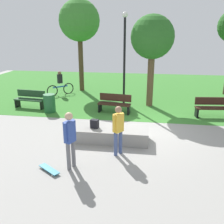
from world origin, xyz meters
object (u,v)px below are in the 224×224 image
object	(u,v)px
lamp_post	(124,51)
trash_bin	(49,103)
backpack_on_ledge	(95,124)
concrete_ledge	(111,134)
skater_watching	(118,127)
tree_tall_oak	(152,38)
park_bench_by_oak	(30,99)
park_bench_near_lamppost	(115,103)
cyclist_on_bicycle	(60,85)
tree_slender_maple	(79,21)
skater_performing_trick	(70,136)
park_bench_far_right	(213,107)
skateboard_by_ledge	(49,169)

from	to	relation	value
lamp_post	trash_bin	distance (m)	4.69
backpack_on_ledge	concrete_ledge	bearing A→B (deg)	18.10
skater_watching	tree_tall_oak	distance (m)	6.38
park_bench_by_oak	park_bench_near_lamppost	world-z (taller)	same
trash_bin	cyclist_on_bicycle	size ratio (longest dim) A/B	0.59
tree_tall_oak	cyclist_on_bicycle	bearing A→B (deg)	164.52
trash_bin	tree_tall_oak	bearing A→B (deg)	20.51
tree_tall_oak	tree_slender_maple	bearing A→B (deg)	146.95
tree_slender_maple	park_bench_near_lamppost	bearing A→B (deg)	-57.28
skater_performing_trick	skater_watching	distance (m)	1.64
park_bench_near_lamppost	skater_watching	bearing A→B (deg)	-80.84
park_bench_by_oak	cyclist_on_bicycle	world-z (taller)	cyclist_on_bicycle
backpack_on_ledge	park_bench_by_oak	distance (m)	5.48
park_bench_far_right	tree_tall_oak	xyz separation A→B (m)	(-2.93, 1.43, 3.03)
backpack_on_ledge	cyclist_on_bicycle	distance (m)	7.23
concrete_ledge	tree_tall_oak	distance (m)	5.93
backpack_on_ledge	trash_bin	size ratio (longest dim) A/B	0.35
skater_performing_trick	tree_tall_oak	bearing A→B (deg)	71.54
cyclist_on_bicycle	park_bench_by_oak	bearing A→B (deg)	-103.35
tree_tall_oak	trash_bin	size ratio (longest dim) A/B	5.18
skateboard_by_ledge	park_bench_near_lamppost	xyz separation A→B (m)	(1.16, 5.64, 0.42)
skateboard_by_ledge	cyclist_on_bicycle	distance (m)	9.04
tree_tall_oak	trash_bin	bearing A→B (deg)	-159.49
skater_performing_trick	park_bench_far_right	xyz separation A→B (m)	(5.20, 5.38, -0.54)
backpack_on_ledge	skater_watching	world-z (taller)	skater_watching
park_bench_near_lamppost	tree_tall_oak	size ratio (longest dim) A/B	0.35
backpack_on_ledge	park_bench_near_lamppost	xyz separation A→B (m)	(0.29, 3.33, -0.17)
skater_performing_trick	backpack_on_ledge	bearing A→B (deg)	82.12
concrete_ledge	trash_bin	world-z (taller)	trash_bin
skater_performing_trick	skater_watching	size ratio (longest dim) A/B	1.05
tree_slender_maple	backpack_on_ledge	bearing A→B (deg)	-71.85
trash_bin	tree_slender_maple	bearing A→B (deg)	85.42
park_bench_by_oak	trash_bin	xyz separation A→B (m)	(1.28, -0.57, -0.03)
skateboard_by_ledge	tree_slender_maple	distance (m)	11.06
skateboard_by_ledge	cyclist_on_bicycle	world-z (taller)	cyclist_on_bicycle
skater_watching	cyclist_on_bicycle	xyz separation A→B (m)	(-4.52, 7.29, -0.33)
park_bench_by_oak	trash_bin	distance (m)	1.40
park_bench_far_right	skateboard_by_ledge	bearing A→B (deg)	-135.60
tree_slender_maple	lamp_post	world-z (taller)	tree_slender_maple
park_bench_near_lamppost	backpack_on_ledge	bearing A→B (deg)	-95.00
skater_watching	tree_tall_oak	world-z (taller)	tree_tall_oak
tree_tall_oak	park_bench_near_lamppost	bearing A→B (deg)	-139.52
tree_tall_oak	skater_watching	bearing A→B (deg)	-99.89
cyclist_on_bicycle	skater_watching	bearing A→B (deg)	-58.20
skater_watching	park_bench_far_right	size ratio (longest dim) A/B	1.01
park_bench_near_lamppost	skater_performing_trick	bearing A→B (deg)	-96.09
skateboard_by_ledge	concrete_ledge	bearing A→B (deg)	58.20
park_bench_near_lamppost	tree_tall_oak	world-z (taller)	tree_tall_oak
concrete_ledge	tree_slender_maple	distance (m)	9.28
skater_watching	cyclist_on_bicycle	distance (m)	8.59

